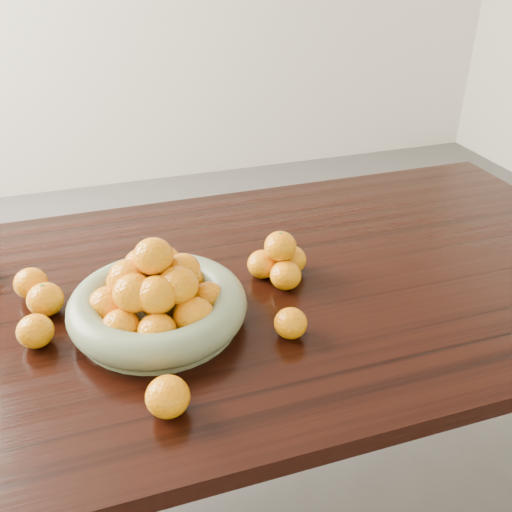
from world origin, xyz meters
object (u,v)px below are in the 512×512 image
object	(u,v)px
orange_pyramid	(280,261)
loose_orange_0	(45,299)
dining_table	(235,316)
fruit_bowl	(157,300)

from	to	relation	value
orange_pyramid	loose_orange_0	distance (m)	0.52
dining_table	loose_orange_0	bearing A→B (deg)	177.53
fruit_bowl	orange_pyramid	world-z (taller)	fruit_bowl
fruit_bowl	orange_pyramid	size ratio (longest dim) A/B	2.57
fruit_bowl	loose_orange_0	size ratio (longest dim) A/B	4.77
fruit_bowl	dining_table	bearing A→B (deg)	24.87
dining_table	orange_pyramid	xyz separation A→B (m)	(0.11, -0.01, 0.14)
dining_table	fruit_bowl	bearing A→B (deg)	-155.13
loose_orange_0	dining_table	bearing A→B (deg)	-2.47
loose_orange_0	orange_pyramid	bearing A→B (deg)	-2.66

